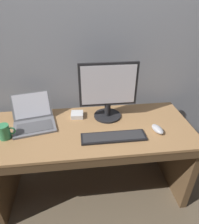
{
  "coord_description": "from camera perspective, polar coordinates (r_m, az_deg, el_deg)",
  "views": [
    {
      "loc": [
        -0.09,
        -1.27,
        1.63
      ],
      "look_at": [
        0.06,
        0.0,
        0.85
      ],
      "focal_mm": 32.07,
      "sensor_mm": 36.0,
      "label": 1
    }
  ],
  "objects": [
    {
      "name": "external_monitor",
      "position": [
        1.59,
        2.49,
        5.85
      ],
      "size": [
        0.46,
        0.23,
        0.47
      ],
      "color": "black",
      "rests_on": "desk"
    },
    {
      "name": "back_wall",
      "position": [
        1.7,
        -3.82,
        22.4
      ],
      "size": [
        3.89,
        0.04,
        2.73
      ],
      "primitive_type": "cube",
      "color": "gray",
      "rests_on": "ground"
    },
    {
      "name": "laptop_space_gray",
      "position": [
        1.67,
        -18.24,
        -2.1
      ],
      "size": [
        0.37,
        0.37,
        0.22
      ],
      "color": "slate",
      "rests_on": "desk"
    },
    {
      "name": "coffee_mug",
      "position": [
        1.59,
        -25.47,
        -5.11
      ],
      "size": [
        0.12,
        0.08,
        0.11
      ],
      "color": "#388E56",
      "rests_on": "desk"
    },
    {
      "name": "wired_keyboard",
      "position": [
        1.47,
        4.01,
        -7.1
      ],
      "size": [
        0.47,
        0.13,
        0.02
      ],
      "color": "black",
      "rests_on": "desk"
    },
    {
      "name": "desk",
      "position": [
        1.72,
        -1.89,
        -11.38
      ],
      "size": [
        1.57,
        0.66,
        0.71
      ],
      "color": "#A87A4C",
      "rests_on": "ground"
    },
    {
      "name": "computer_mouse",
      "position": [
        1.58,
        16.21,
        -4.7
      ],
      "size": [
        0.09,
        0.14,
        0.04
      ],
      "primitive_type": "ellipsoid",
      "rotation": [
        0.0,
        0.0,
        0.26
      ],
      "color": "#B7B7BC",
      "rests_on": "desk"
    },
    {
      "name": "external_drive_box",
      "position": [
        1.7,
        -6.38,
        -0.78
      ],
      "size": [
        0.11,
        0.11,
        0.04
      ],
      "primitive_type": "cube",
      "rotation": [
        0.0,
        0.0,
        -0.06
      ],
      "color": "silver",
      "rests_on": "desk"
    },
    {
      "name": "ground_plane",
      "position": [
        2.07,
        -1.68,
        -20.65
      ],
      "size": [
        14.0,
        14.0,
        0.0
      ],
      "primitive_type": "plane",
      "color": "brown"
    }
  ]
}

